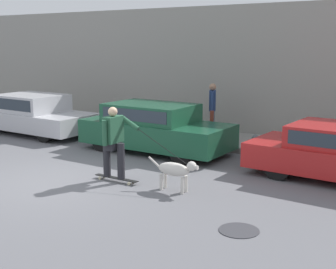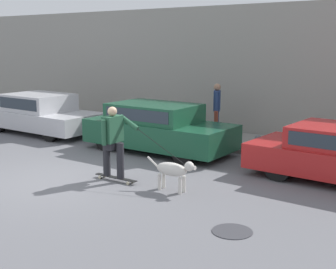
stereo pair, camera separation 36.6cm
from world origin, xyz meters
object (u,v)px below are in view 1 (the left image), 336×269
object	(u,v)px
pedestrian_with_bag	(212,108)
fire_hydrant	(255,146)
parked_car_1	(155,128)
dog	(176,170)
parked_car_0	(34,115)
skateboarder	(114,140)

from	to	relation	value
pedestrian_with_bag	fire_hydrant	world-z (taller)	pedestrian_with_bag
parked_car_1	dog	xyz separation A→B (m)	(2.36, -2.67, -0.21)
parked_car_0	parked_car_1	distance (m)	4.82
skateboarder	fire_hydrant	bearing A→B (deg)	63.24
parked_car_0	dog	size ratio (longest dim) A/B	3.61
dog	pedestrian_with_bag	size ratio (longest dim) A/B	0.72
parked_car_0	fire_hydrant	world-z (taller)	parked_car_0
dog	skateboarder	bearing A→B (deg)	-175.67
parked_car_0	dog	xyz separation A→B (m)	(7.18, -2.67, -0.18)
dog	skateboarder	xyz separation A→B (m)	(-1.48, -0.13, 0.47)
parked_car_1	pedestrian_with_bag	xyz separation A→B (m)	(0.76, 1.90, 0.40)
parked_car_1	fire_hydrant	bearing A→B (deg)	16.20
parked_car_0	skateboarder	distance (m)	6.36
parked_car_0	pedestrian_with_bag	bearing A→B (deg)	19.37
skateboarder	pedestrian_with_bag	bearing A→B (deg)	90.76
fire_hydrant	parked_car_1	bearing A→B (deg)	-163.83
parked_car_1	pedestrian_with_bag	world-z (taller)	pedestrian_with_bag
parked_car_1	fire_hydrant	world-z (taller)	parked_car_1
skateboarder	parked_car_0	bearing A→B (deg)	153.16
dog	skateboarder	size ratio (longest dim) A/B	0.49
parked_car_0	parked_car_1	size ratio (longest dim) A/B	1.01
parked_car_0	pedestrian_with_bag	size ratio (longest dim) A/B	2.60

